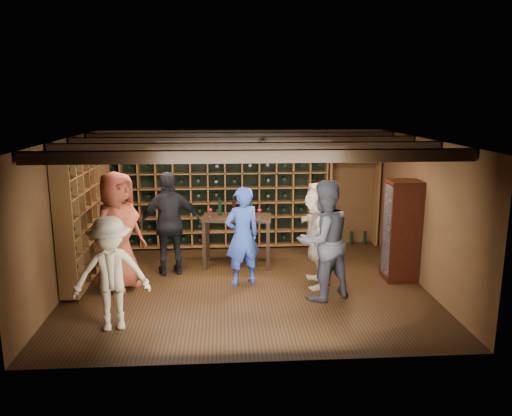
{
  "coord_description": "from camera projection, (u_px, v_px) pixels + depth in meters",
  "views": [
    {
      "loc": [
        -0.38,
        -8.04,
        3.17
      ],
      "look_at": [
        0.17,
        0.2,
        1.33
      ],
      "focal_mm": 35.0,
      "sensor_mm": 36.0,
      "label": 1
    }
  ],
  "objects": [
    {
      "name": "guest_khaki",
      "position": [
        111.0,
        274.0,
        6.83
      ],
      "size": [
        1.14,
        0.79,
        1.61
      ],
      "primitive_type": "imported",
      "rotation": [
        0.0,
        0.0,
        0.2
      ],
      "color": "gray",
      "rests_on": "ground"
    },
    {
      "name": "room_shell",
      "position": [
        246.0,
        145.0,
        8.06
      ],
      "size": [
        6.0,
        6.0,
        6.0
      ],
      "color": "#4C321A",
      "rests_on": "ground"
    },
    {
      "name": "man_grey_suit",
      "position": [
        323.0,
        240.0,
        7.86
      ],
      "size": [
        1.15,
        1.05,
        1.93
      ],
      "primitive_type": "imported",
      "rotation": [
        0.0,
        0.0,
        3.57
      ],
      "color": "black",
      "rests_on": "ground"
    },
    {
      "name": "display_cabinet",
      "position": [
        401.0,
        232.0,
        8.72
      ],
      "size": [
        0.55,
        0.5,
        1.75
      ],
      "color": "black",
      "rests_on": "ground"
    },
    {
      "name": "wine_rack_left",
      "position": [
        87.0,
        213.0,
        8.91
      ],
      "size": [
        0.3,
        2.65,
        2.2
      ],
      "color": "brown",
      "rests_on": "ground"
    },
    {
      "name": "crate_shelf",
      "position": [
        354.0,
        174.0,
        10.61
      ],
      "size": [
        1.2,
        0.32,
        2.07
      ],
      "color": "brown",
      "rests_on": "ground"
    },
    {
      "name": "tasting_table",
      "position": [
        237.0,
        223.0,
        9.43
      ],
      "size": [
        1.35,
        0.77,
        1.26
      ],
      "rotation": [
        0.0,
        0.0,
        -0.09
      ],
      "color": "black",
      "rests_on": "ground"
    },
    {
      "name": "guest_woman_black",
      "position": [
        170.0,
        224.0,
        8.96
      ],
      "size": [
        1.18,
        0.69,
        1.89
      ],
      "primitive_type": "imported",
      "rotation": [
        0.0,
        0.0,
        3.36
      ],
      "color": "black",
      "rests_on": "ground"
    },
    {
      "name": "man_blue_shirt",
      "position": [
        242.0,
        236.0,
        8.5
      ],
      "size": [
        0.73,
        0.6,
        1.71
      ],
      "primitive_type": "imported",
      "rotation": [
        0.0,
        0.0,
        3.5
      ],
      "color": "navy",
      "rests_on": "ground"
    },
    {
      "name": "guest_red_floral",
      "position": [
        118.0,
        231.0,
        8.26
      ],
      "size": [
        1.09,
        1.16,
        2.0
      ],
      "primitive_type": "imported",
      "rotation": [
        0.0,
        0.0,
        0.95
      ],
      "color": "maroon",
      "rests_on": "ground"
    },
    {
      "name": "guest_beige",
      "position": [
        319.0,
        234.0,
        8.46
      ],
      "size": [
        0.69,
        1.72,
        1.81
      ],
      "primitive_type": "imported",
      "rotation": [
        0.0,
        0.0,
        4.62
      ],
      "color": "tan",
      "rests_on": "ground"
    },
    {
      "name": "wine_rack_back",
      "position": [
        217.0,
        195.0,
        10.53
      ],
      "size": [
        4.65,
        0.3,
        2.2
      ],
      "color": "brown",
      "rests_on": "ground"
    },
    {
      "name": "ground",
      "position": [
        247.0,
        286.0,
        8.54
      ],
      "size": [
        6.0,
        6.0,
        0.0
      ],
      "primitive_type": "plane",
      "color": "black",
      "rests_on": "ground"
    }
  ]
}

